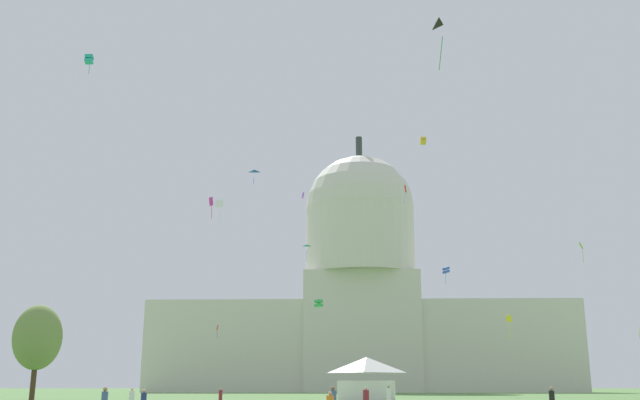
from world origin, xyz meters
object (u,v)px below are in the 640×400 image
object	(u,v)px
kite_blue_mid	(446,270)
kite_cyan_mid	(307,247)
kite_red_high	(405,191)
kite_white_mid	(219,205)
person_white_deep_crowd	(132,398)
person_maroon_edge_west	(366,399)
capitol_building	(361,296)
kite_green_low	(319,303)
kite_yellow_low	(509,321)
tree_west_near	(38,338)
kite_black_mid	(443,31)
kite_lime_mid	(581,248)
kite_red_low	(218,328)
kite_magenta_mid	(211,203)
kite_violet_mid	(303,195)
event_tent	(367,379)
person_maroon_back_left	(220,395)
kite_turquoise_high	(89,59)
kite_gold_high	(423,141)
person_white_back_right	(389,396)
kite_blue_high	(254,172)

from	to	relation	value
kite_blue_mid	kite_cyan_mid	bearing A→B (deg)	26.54
kite_red_high	kite_white_mid	size ratio (longest dim) A/B	1.28
person_white_deep_crowd	person_maroon_edge_west	world-z (taller)	person_maroon_edge_west
capitol_building	kite_green_low	bearing A→B (deg)	-93.66
kite_yellow_low	kite_red_high	bearing A→B (deg)	-147.25
tree_west_near	kite_black_mid	bearing A→B (deg)	-37.28
kite_lime_mid	kite_red_low	size ratio (longest dim) A/B	1.18
kite_magenta_mid	kite_green_low	world-z (taller)	kite_magenta_mid
tree_west_near	kite_red_low	bearing A→B (deg)	81.99
kite_violet_mid	kite_red_low	world-z (taller)	kite_violet_mid
tree_west_near	kite_red_high	xyz separation A→B (m)	(52.49, 46.77, 32.17)
event_tent	person_maroon_back_left	bearing A→B (deg)	-155.01
kite_turquoise_high	kite_magenta_mid	distance (m)	27.28
kite_lime_mid	kite_gold_high	xyz separation A→B (m)	(-30.22, -27.10, 10.70)
kite_red_high	kite_turquoise_high	size ratio (longest dim) A/B	1.47
kite_lime_mid	kite_red_low	world-z (taller)	kite_lime_mid
person_maroon_back_left	kite_red_low	world-z (taller)	kite_red_low
event_tent	tree_west_near	size ratio (longest dim) A/B	0.63
kite_cyan_mid	person_white_deep_crowd	bearing A→B (deg)	-100.52
person_white_back_right	kite_yellow_low	distance (m)	61.79
tree_west_near	kite_blue_high	bearing A→B (deg)	58.18
kite_blue_high	kite_green_low	size ratio (longest dim) A/B	2.57
person_maroon_edge_west	kite_red_high	world-z (taller)	kite_red_high
kite_lime_mid	kite_turquoise_high	bearing A→B (deg)	-13.09
kite_green_low	kite_black_mid	bearing A→B (deg)	-103.39
kite_lime_mid	kite_red_high	bearing A→B (deg)	-66.97
capitol_building	kite_blue_mid	bearing A→B (deg)	-72.84
kite_magenta_mid	kite_cyan_mid	xyz separation A→B (m)	(11.65, 56.85, 3.91)
person_maroon_back_left	kite_cyan_mid	world-z (taller)	kite_cyan_mid
tree_west_near	kite_red_low	distance (m)	75.02
person_white_deep_crowd	kite_turquoise_high	world-z (taller)	kite_turquoise_high
kite_cyan_mid	kite_magenta_mid	bearing A→B (deg)	-106.15
person_maroon_back_left	kite_red_low	bearing A→B (deg)	-90.93
kite_red_high	kite_turquoise_high	bearing A→B (deg)	34.64
kite_turquoise_high	kite_blue_mid	xyz separation A→B (m)	(54.09, 54.02, -20.24)
kite_turquoise_high	kite_blue_mid	size ratio (longest dim) A/B	0.81
kite_red_high	kite_black_mid	xyz separation A→B (m)	(-3.92, -83.74, -8.73)
kite_red_low	person_white_back_right	bearing A→B (deg)	-141.03
tree_west_near	kite_magenta_mid	bearing A→B (deg)	29.90
kite_magenta_mid	kite_red_low	xyz separation A→B (m)	(-9.39, 62.59, -14.03)
capitol_building	kite_blue_high	xyz separation A→B (m)	(-21.55, -61.28, 16.27)
capitol_building	kite_magenta_mid	xyz separation A→B (m)	(-24.67, -86.83, 3.65)
kite_blue_high	kite_turquoise_high	size ratio (longest dim) A/B	0.92
person_white_back_right	kite_white_mid	size ratio (longest dim) A/B	0.57
person_maroon_edge_west	kite_turquoise_high	size ratio (longest dim) A/B	0.63
kite_violet_mid	kite_black_mid	world-z (taller)	kite_black_mid
kite_violet_mid	kite_white_mid	bearing A→B (deg)	-69.23
event_tent	person_maroon_edge_west	size ratio (longest dim) A/B	4.44
tree_west_near	person_white_back_right	distance (m)	48.88
kite_violet_mid	kite_green_low	world-z (taller)	kite_violet_mid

